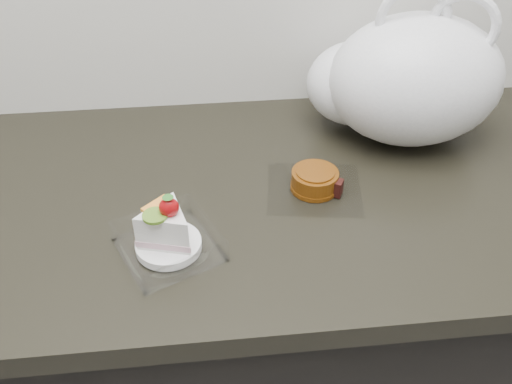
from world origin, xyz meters
name	(u,v)px	position (x,y,z in m)	size (l,w,h in m)	color
counter	(228,349)	(0.00, 1.69, 0.45)	(2.04, 0.64, 0.90)	black
cake_tray	(168,236)	(-0.09, 1.55, 0.93)	(0.18, 0.18, 0.11)	white
mooncake_wrap	(315,182)	(0.17, 1.68, 0.92)	(0.18, 0.17, 0.04)	white
plastic_bag	(403,79)	(0.36, 1.84, 1.02)	(0.40, 0.33, 0.30)	white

